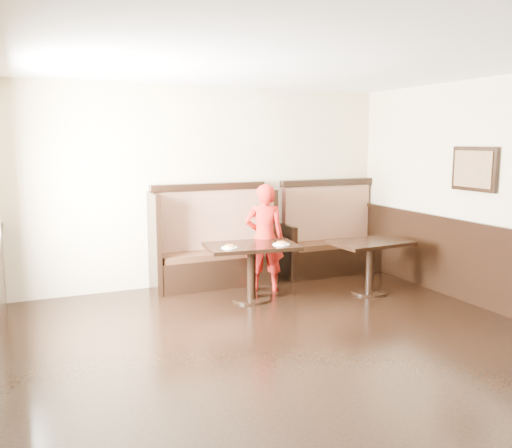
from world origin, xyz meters
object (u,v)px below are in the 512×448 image
booth_neighbor (330,242)px  table_main (251,258)px  booth_main (212,249)px  table_neighbor (370,254)px  child (264,238)px

booth_neighbor → table_main: size_ratio=1.35×
table_main → booth_main: bearing=109.4°
booth_main → table_neighbor: bearing=-34.6°
child → table_main: bearing=65.9°
booth_neighbor → table_neighbor: 1.26m
booth_main → booth_neighbor: 1.95m
booth_main → booth_neighbor: (1.95, -0.00, -0.05)m
booth_main → table_main: size_ratio=1.43×
booth_neighbor → table_neighbor: bearing=-96.3°
table_main → table_neighbor: (1.60, -0.33, -0.03)m
table_neighbor → table_main: bearing=164.8°
booth_neighbor → table_neighbor: booth_neighbor is taller
table_neighbor → child: bearing=148.4°
table_neighbor → booth_main: bearing=141.9°
booth_main → table_neighbor: 2.20m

